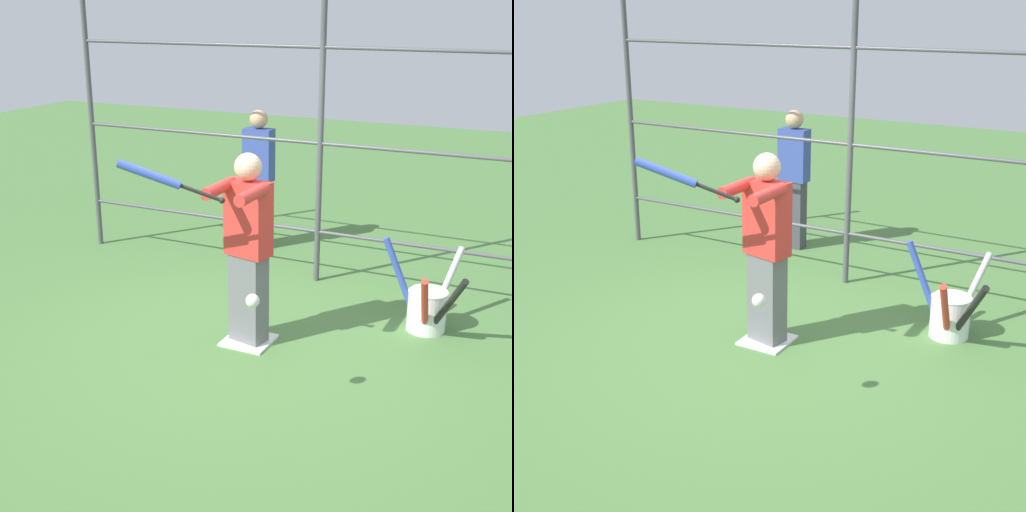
% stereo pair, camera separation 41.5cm
% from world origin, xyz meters
% --- Properties ---
extents(ground_plane, '(24.00, 24.00, 0.00)m').
position_xyz_m(ground_plane, '(0.00, 0.00, 0.00)').
color(ground_plane, '#4C7A3D').
extents(home_plate, '(0.40, 0.40, 0.02)m').
position_xyz_m(home_plate, '(0.00, 0.00, 0.01)').
color(home_plate, white).
rests_on(home_plate, ground).
extents(fence_backstop, '(5.67, 0.06, 2.90)m').
position_xyz_m(fence_backstop, '(0.00, -1.60, 1.45)').
color(fence_backstop, '#4C4C51').
rests_on(fence_backstop, ground).
extents(batter, '(0.42, 0.61, 1.65)m').
position_xyz_m(batter, '(0.00, 0.02, 0.89)').
color(batter, slate).
rests_on(batter, ground).
extents(baseball_bat_swinging, '(0.77, 0.34, 0.32)m').
position_xyz_m(baseball_bat_swinging, '(0.44, 0.61, 1.53)').
color(baseball_bat_swinging, black).
extents(softball_in_flight, '(0.10, 0.10, 0.10)m').
position_xyz_m(softball_in_flight, '(-0.52, 0.98, 0.86)').
color(softball_in_flight, white).
extents(bat_bucket, '(0.83, 1.09, 0.83)m').
position_xyz_m(bat_bucket, '(-1.32, -0.88, 0.23)').
color(bat_bucket, white).
rests_on(bat_bucket, ground).
extents(bystander_behind_fence, '(0.34, 0.21, 1.62)m').
position_xyz_m(bystander_behind_fence, '(1.03, -2.33, 0.85)').
color(bystander_behind_fence, '#3F3F47').
rests_on(bystander_behind_fence, ground).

